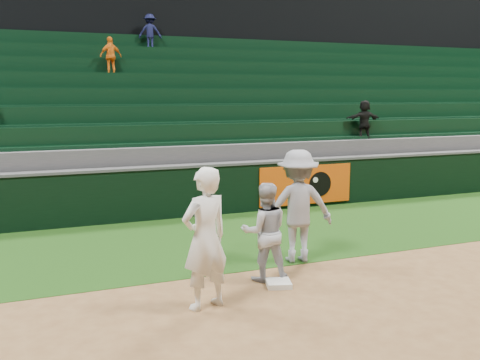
% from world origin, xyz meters
% --- Properties ---
extents(ground, '(70.00, 70.00, 0.00)m').
position_xyz_m(ground, '(0.00, 0.00, 0.00)').
color(ground, brown).
rests_on(ground, ground).
extents(foul_grass, '(36.00, 4.20, 0.01)m').
position_xyz_m(foul_grass, '(0.00, 3.00, 0.00)').
color(foul_grass, '#15360D').
rests_on(foul_grass, ground).
extents(upper_deck, '(40.00, 12.00, 12.00)m').
position_xyz_m(upper_deck, '(0.00, 17.45, 6.00)').
color(upper_deck, black).
rests_on(upper_deck, ground).
extents(first_base, '(0.45, 0.45, 0.08)m').
position_xyz_m(first_base, '(-0.14, 0.09, 0.04)').
color(first_base, white).
rests_on(first_base, ground).
extents(first_baseman, '(0.82, 0.66, 1.95)m').
position_xyz_m(first_baseman, '(-1.43, -0.29, 0.98)').
color(first_baseman, white).
rests_on(first_baseman, ground).
extents(baserunner, '(0.86, 0.73, 1.55)m').
position_xyz_m(baserunner, '(-0.22, 0.44, 0.78)').
color(baserunner, '#ABADB6').
rests_on(baserunner, ground).
extents(base_coach, '(1.39, 0.97, 1.96)m').
position_xyz_m(base_coach, '(0.70, 1.10, 0.99)').
color(base_coach, '#91939D').
rests_on(base_coach, foul_grass).
extents(field_wall, '(36.00, 0.45, 1.25)m').
position_xyz_m(field_wall, '(0.03, 5.20, 0.63)').
color(field_wall, black).
rests_on(field_wall, ground).
extents(stadium_seating, '(36.00, 5.95, 5.50)m').
position_xyz_m(stadium_seating, '(-0.00, 8.97, 1.70)').
color(stadium_seating, '#3E3D40').
rests_on(stadium_seating, ground).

